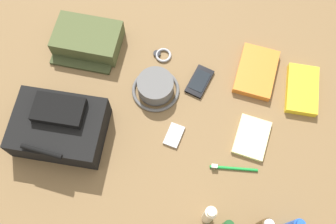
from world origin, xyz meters
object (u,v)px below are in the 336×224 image
at_px(backpack, 59,127).
at_px(wristwatch, 162,55).
at_px(bucket_hat, 156,87).
at_px(cell_phone, 199,81).
at_px(media_player, 174,135).
at_px(toothbrush, 231,168).
at_px(notepad, 252,136).
at_px(travel_guidebook, 256,72).
at_px(lotion_bottle, 209,215).
at_px(paperback_novel, 302,90).
at_px(toiletry_pouch, 87,40).

height_order(backpack, wristwatch, backpack).
height_order(bucket_hat, cell_phone, bucket_hat).
xyz_separation_m(bucket_hat, cell_phone, (-0.15, -0.08, -0.02)).
bearing_deg(wristwatch, bucket_hat, 96.62).
bearing_deg(cell_phone, media_player, 81.37).
bearing_deg(toothbrush, media_player, -15.66).
distance_m(toothbrush, notepad, 0.14).
distance_m(backpack, toothbrush, 0.61).
xyz_separation_m(travel_guidebook, toothbrush, (0.01, 0.39, -0.01)).
bearing_deg(wristwatch, notepad, 149.72).
height_order(travel_guidebook, cell_phone, travel_guidebook).
xyz_separation_m(lotion_bottle, paperback_novel, (-0.23, -0.54, -0.06)).
xyz_separation_m(media_player, wristwatch, (0.13, -0.30, 0.00)).
bearing_deg(lotion_bottle, bucket_hat, -53.58).
bearing_deg(toiletry_pouch, paperback_novel, -178.09).
bearing_deg(toiletry_pouch, bucket_hat, 159.02).
bearing_deg(media_player, cell_phone, -98.63).
distance_m(media_player, notepad, 0.28).
relative_size(toiletry_pouch, cell_phone, 1.92).
relative_size(backpack, cell_phone, 2.44).
xyz_separation_m(lotion_bottle, wristwatch, (0.31, -0.55, -0.07)).
distance_m(lotion_bottle, cell_phone, 0.50).
bearing_deg(wristwatch, lotion_bottle, 119.55).
relative_size(cell_phone, notepad, 0.90).
bearing_deg(media_player, notepad, -165.18).
distance_m(travel_guidebook, wristwatch, 0.36).
relative_size(travel_guidebook, toothbrush, 1.28).
height_order(toiletry_pouch, travel_guidebook, toiletry_pouch).
xyz_separation_m(wristwatch, toothbrush, (-0.35, 0.36, 0.00)).
distance_m(backpack, lotion_bottle, 0.58).
relative_size(toiletry_pouch, bucket_hat, 1.46).
xyz_separation_m(toiletry_pouch, bucket_hat, (-0.31, 0.12, -0.01)).
relative_size(media_player, toothbrush, 0.55).
relative_size(lotion_bottle, cell_phone, 1.14).
bearing_deg(media_player, wristwatch, -66.68).
bearing_deg(lotion_bottle, notepad, -105.51).
relative_size(toiletry_pouch, lotion_bottle, 1.69).
bearing_deg(lotion_bottle, travel_guidebook, -95.25).
height_order(cell_phone, notepad, notepad).
xyz_separation_m(cell_phone, toothbrush, (-0.18, 0.29, 0.00)).
height_order(media_player, wristwatch, same).
xyz_separation_m(toothbrush, notepad, (-0.05, -0.13, 0.00)).
bearing_deg(travel_guidebook, bucket_hat, 26.67).
height_order(lotion_bottle, paperback_novel, lotion_bottle).
bearing_deg(lotion_bottle, media_player, -53.66).
xyz_separation_m(backpack, bucket_hat, (-0.27, -0.25, -0.03)).
relative_size(backpack, media_player, 3.70).
distance_m(cell_phone, wristwatch, 0.18).
bearing_deg(backpack, wristwatch, -122.54).
bearing_deg(cell_phone, wristwatch, -23.37).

